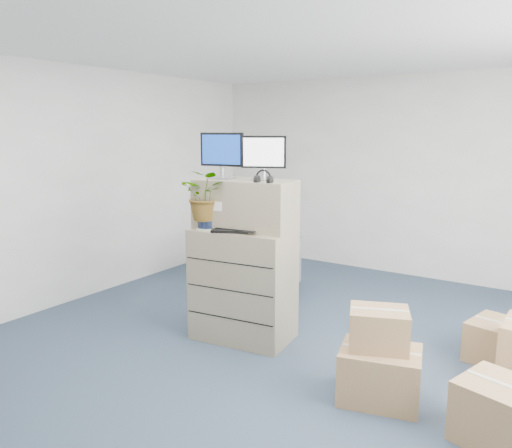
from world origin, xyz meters
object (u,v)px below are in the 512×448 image
Objects in this scene: monitor_left at (222,153)px; monitor_right at (264,156)px; office_chair at (262,262)px; filing_cabinet_lower at (243,284)px; water_bottle at (250,214)px; keyboard at (237,230)px; potted_plant at (206,202)px.

monitor_left is 0.42m from monitor_right.
monitor_left is 0.57× the size of office_chair.
filing_cabinet_lower is 1.27m from monitor_right.
monitor_left is (-0.23, -0.02, 1.28)m from filing_cabinet_lower.
filing_cabinet_lower is 0.71m from water_bottle.
office_chair is at bearing 88.59° from keyboard.
filing_cabinet_lower is 1.39× the size of office_chair.
monitor_left reaches higher than water_bottle.
monitor_right is 2.02m from office_chair.
water_bottle is at bearing 18.85° from filing_cabinet_lower.
filing_cabinet_lower is 2.02× the size of potted_plant.
monitor_right is at bearing 119.08° from office_chair.
keyboard is at bearing -32.59° from monitor_left.
monitor_left is 0.82× the size of potted_plant.
monitor_left is 0.95× the size of keyboard.
filing_cabinet_lower is at bearing 111.24° from office_chair.
water_bottle is (0.06, 0.03, 0.70)m from filing_cabinet_lower.
potted_plant reaches higher than office_chair.
water_bottle is 0.55× the size of potted_plant.
monitor_left reaches higher than filing_cabinet_lower.
filing_cabinet_lower is 1.45m from office_chair.
monitor_left reaches higher than monitor_right.
monitor_left is at bearing 102.10° from office_chair.
filing_cabinet_lower is at bearing 74.80° from keyboard.
keyboard is 0.87× the size of potted_plant.
monitor_right reaches higher than water_bottle.
filing_cabinet_lower is 3.68× the size of water_bottle.
monitor_right is 0.70m from potted_plant.
potted_plant reaches higher than filing_cabinet_lower.
water_bottle reaches higher than keyboard.
monitor_right is 0.57m from water_bottle.
office_chair is at bearing 97.22° from monitor_left.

